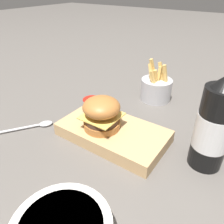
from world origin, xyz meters
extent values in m
plane|color=#5B5651|center=(0.00, 0.00, 0.00)|extent=(6.00, 6.00, 0.00)
cube|color=tan|center=(-0.03, 0.00, 0.02)|extent=(0.29, 0.16, 0.04)
cylinder|color=#AD6B33|center=(-0.01, 0.02, 0.05)|extent=(0.10, 0.10, 0.02)
cylinder|color=#4C3323|center=(-0.01, 0.02, 0.06)|extent=(0.09, 0.09, 0.02)
cube|color=#EAC656|center=(-0.01, 0.02, 0.07)|extent=(0.09, 0.09, 0.00)
ellipsoid|color=#AD6B33|center=(-0.01, 0.02, 0.10)|extent=(0.10, 0.10, 0.05)
cylinder|color=black|center=(-0.27, -0.04, 0.10)|extent=(0.08, 0.08, 0.20)
cylinder|color=silver|center=(-0.27, -0.04, 0.09)|extent=(0.08, 0.08, 0.08)
cylinder|color=#B7B7BC|center=(-0.03, -0.28, 0.04)|extent=(0.11, 0.11, 0.08)
cube|color=#E5B760|center=(-0.02, -0.28, 0.08)|extent=(0.03, 0.02, 0.06)
cube|color=#E5B760|center=(-0.01, -0.27, 0.09)|extent=(0.04, 0.03, 0.08)
cube|color=#E5B760|center=(-0.06, -0.28, 0.09)|extent=(0.03, 0.02, 0.09)
cube|color=#E5B760|center=(-0.04, -0.29, 0.09)|extent=(0.04, 0.01, 0.09)
cube|color=#E5B760|center=(-0.01, -0.29, 0.10)|extent=(0.03, 0.02, 0.10)
cube|color=#E5B760|center=(-0.03, -0.26, 0.08)|extent=(0.02, 0.02, 0.07)
cube|color=#E5B760|center=(-0.05, -0.29, 0.08)|extent=(0.02, 0.01, 0.06)
cube|color=#E5B760|center=(-0.03, -0.25, 0.08)|extent=(0.03, 0.02, 0.07)
cube|color=#E5B760|center=(-0.03, -0.28, 0.08)|extent=(0.01, 0.02, 0.08)
cylinder|color=silver|center=(0.22, 0.14, 0.01)|extent=(0.09, 0.12, 0.01)
ellipsoid|color=silver|center=(0.17, 0.06, 0.01)|extent=(0.04, 0.05, 0.01)
cylinder|color=#B21E14|center=(0.16, -0.14, 0.00)|extent=(0.07, 0.07, 0.00)
camera|label=1|loc=(-0.31, 0.40, 0.38)|focal=35.00mm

